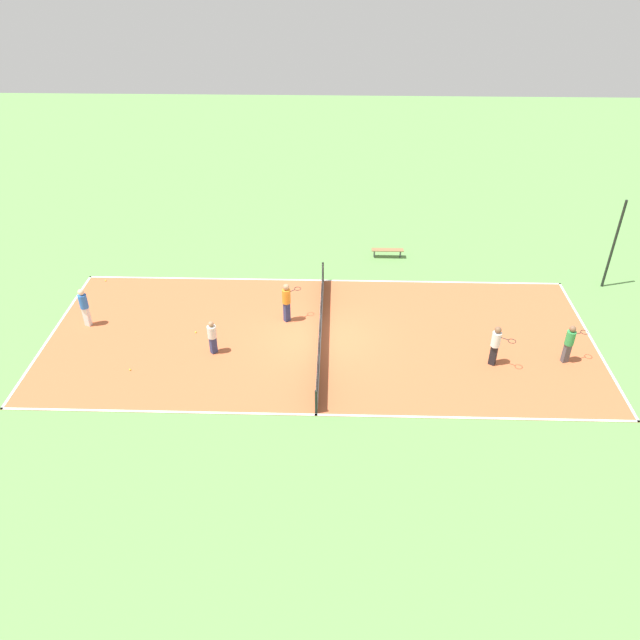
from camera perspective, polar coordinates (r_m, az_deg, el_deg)
ground_plane at (r=26.30m, az=0.00°, el=-1.63°), size 80.00×80.00×0.00m
court_surface at (r=26.30m, az=0.00°, el=-1.61°), size 9.69×22.94×0.02m
tennis_net at (r=25.99m, az=0.00°, el=-0.65°), size 9.49×0.10×1.03m
bench at (r=32.45m, az=6.19°, el=6.33°), size 0.36×1.64×0.45m
player_near_white at (r=25.15m, az=15.77°, el=-2.03°), size 0.78×0.96×1.77m
player_far_white at (r=25.31m, az=-9.83°, el=-1.39°), size 0.51×0.51×1.50m
player_far_green at (r=26.26m, az=21.85°, el=-1.82°), size 0.61×0.99×1.70m
player_center_orange at (r=26.80m, az=-3.07°, el=1.87°), size 0.85×0.93×1.84m
player_near_blue at (r=28.33m, az=-20.77°, el=1.31°), size 0.46×0.46×1.79m
tennis_ball_right_alley at (r=31.97m, az=-19.01°, el=3.44°), size 0.07×0.07×0.07m
tennis_ball_left_sideline at (r=25.59m, az=-16.98°, el=-4.36°), size 0.07×0.07×0.07m
tennis_ball_midcourt at (r=27.06m, az=-11.30°, el=-1.10°), size 0.07×0.07×0.07m
fence_post_back_left at (r=31.84m, az=25.27°, el=6.23°), size 0.12×0.12×4.39m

